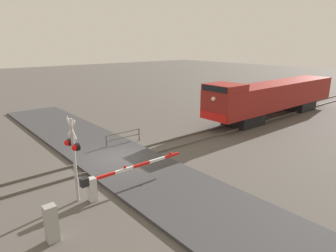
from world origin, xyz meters
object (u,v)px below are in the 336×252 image
crossing_gate (107,180)px  utility_cabinet (51,224)px  guard_railing (123,136)px  locomotive (274,96)px  crossing_signal (73,151)px

crossing_gate → utility_cabinet: 3.71m
crossing_gate → guard_railing: (-5.92, 4.55, -0.16)m
locomotive → utility_cabinet: 24.27m
locomotive → crossing_signal: size_ratio=4.56×
utility_cabinet → crossing_gate: bearing=118.7°
crossing_signal → guard_railing: size_ratio=1.41×
locomotive → crossing_gate: 20.72m
locomotive → utility_cabinet: (5.39, -23.62, -1.32)m
crossing_signal → guard_railing: 8.27m
utility_cabinet → guard_railing: (-7.70, 7.81, -0.11)m
locomotive → crossing_gate: bearing=-80.0°
crossing_signal → utility_cabinet: (2.21, -1.92, -1.75)m
guard_railing → crossing_signal: bearing=-47.0°
crossing_gate → utility_cabinet: (1.78, -3.26, -0.05)m
crossing_signal → utility_cabinet: bearing=-41.0°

